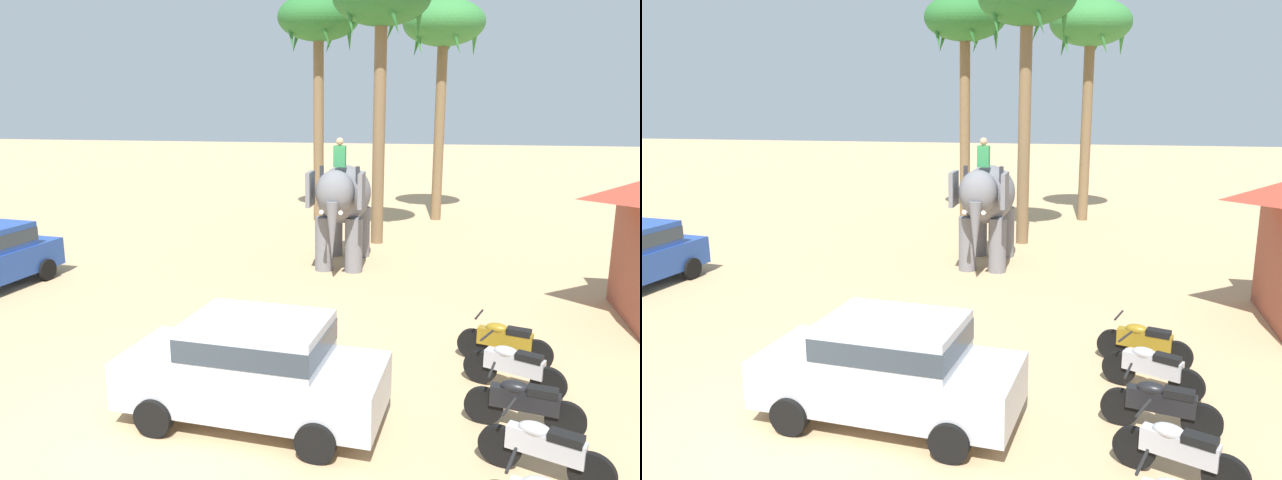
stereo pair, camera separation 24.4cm
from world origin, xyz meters
The scene contains 10 objects.
ground_plane centered at (0.00, 0.00, 0.00)m, with size 120.00×120.00×0.00m, color tan.
car_sedan_foreground centered at (1.37, 0.48, 0.93)m, with size 4.26×2.21×1.70m.
elephant_with_mahout centered at (1.49, 9.99, 1.99)m, with size 1.67×3.88×3.88m.
motorcycle_second_in_row centered at (5.57, -0.42, 0.46)m, with size 1.68×0.89×0.94m.
motorcycle_mid_row centered at (5.49, 0.84, 0.46)m, with size 1.77×0.66×0.94m.
motorcycle_fourth_in_row centered at (5.51, 2.17, 0.46)m, with size 1.66×0.93×0.94m.
motorcycle_far_in_row centered at (5.48, 3.33, 0.46)m, with size 1.74×0.76×0.94m.
palm_tree_behind_elephant centered at (4.40, 17.77, 7.54)m, with size 3.20×3.20×8.71m.
palm_tree_near_hut centered at (-0.40, 16.89, 7.71)m, with size 3.20×3.20×8.90m.
palm_tree_left_of_road centered at (2.31, 13.12, 7.83)m, with size 3.20×3.20×9.03m.
Camera 1 is at (3.85, -8.24, 5.02)m, focal length 35.04 mm.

